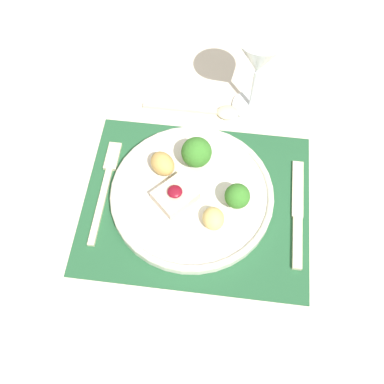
# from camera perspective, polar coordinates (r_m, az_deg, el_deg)

# --- Properties ---
(ground_plane) EXTENTS (8.00, 8.00, 0.00)m
(ground_plane) POSITION_cam_1_polar(r_m,az_deg,el_deg) (1.54, 0.31, -14.73)
(ground_plane) COLOR brown
(dining_table) EXTENTS (1.11, 1.19, 0.77)m
(dining_table) POSITION_cam_1_polar(r_m,az_deg,el_deg) (0.90, 0.51, -4.25)
(dining_table) COLOR beige
(dining_table) RESTS_ON ground_plane
(placemat) EXTENTS (0.40, 0.33, 0.00)m
(placemat) POSITION_cam_1_polar(r_m,az_deg,el_deg) (0.81, 0.56, -1.35)
(placemat) COLOR #235633
(placemat) RESTS_ON dining_table
(dinner_plate) EXTENTS (0.29, 0.29, 0.08)m
(dinner_plate) POSITION_cam_1_polar(r_m,az_deg,el_deg) (0.80, 0.08, 0.06)
(dinner_plate) COLOR silver
(dinner_plate) RESTS_ON placemat
(fork) EXTENTS (0.02, 0.21, 0.01)m
(fork) POSITION_cam_1_polar(r_m,az_deg,el_deg) (0.84, -10.87, 1.08)
(fork) COLOR beige
(fork) RESTS_ON placemat
(knife) EXTENTS (0.02, 0.21, 0.01)m
(knife) POSITION_cam_1_polar(r_m,az_deg,el_deg) (0.81, 13.24, -3.43)
(knife) COLOR beige
(knife) RESTS_ON placemat
(spoon) EXTENTS (0.19, 0.04, 0.01)m
(spoon) POSITION_cam_1_polar(r_m,az_deg,el_deg) (0.92, 2.45, 10.22)
(spoon) COLOR beige
(spoon) RESTS_ON dining_table
(wine_glass_near) EXTENTS (0.09, 0.09, 0.18)m
(wine_glass_near) POSITION_cam_1_polar(r_m,az_deg,el_deg) (0.84, 8.50, 16.54)
(wine_glass_near) COLOR white
(wine_glass_near) RESTS_ON dining_table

